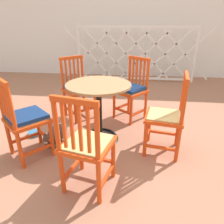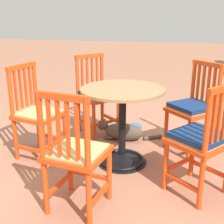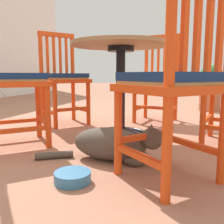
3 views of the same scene
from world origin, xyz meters
The scene contains 9 objects.
ground_plane centered at (0.00, 0.00, 0.00)m, with size 24.00×24.00×0.00m, color #A36B51.
cafe_table centered at (-0.04, 0.09, 0.28)m, with size 0.76×0.76×0.73m.
orange_chair_facing_out centered at (0.74, -0.09, 0.43)m, with size 0.46×0.46×0.91m.
orange_chair_near_fence centered at (0.33, 0.78, 0.45)m, with size 0.56×0.56×0.91m.
orange_chair_by_planter centered at (-0.47, 0.74, 0.45)m, with size 0.57×0.57×0.91m.
orange_chair_tucked_in centered at (-0.75, -0.34, 0.45)m, with size 0.56×0.56×0.91m.
tabby_cat centered at (-0.57, -0.02, 0.10)m, with size 0.27×0.74×0.23m.
terracotta_planter centered at (1.75, -0.69, 0.33)m, with size 0.32×0.32×0.62m.
pet_water_bowl centered at (-0.91, 0.09, 0.03)m, with size 0.17×0.17×0.05m, color teal.
Camera 3 is at (-1.91, -0.41, 0.49)m, focal length 40.13 mm.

